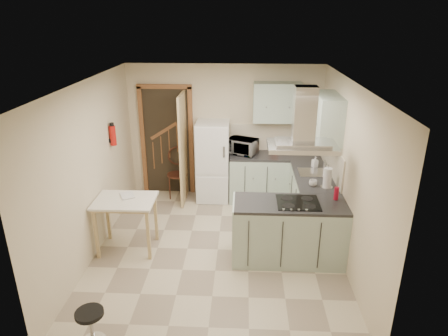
# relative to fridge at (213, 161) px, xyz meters

# --- Properties ---
(floor) EXTENTS (4.20, 4.20, 0.00)m
(floor) POSITION_rel_fridge_xyz_m (0.20, -1.80, -0.75)
(floor) COLOR beige
(floor) RESTS_ON ground
(ceiling) EXTENTS (4.20, 4.20, 0.00)m
(ceiling) POSITION_rel_fridge_xyz_m (0.20, -1.80, 1.75)
(ceiling) COLOR silver
(ceiling) RESTS_ON back_wall
(back_wall) EXTENTS (3.60, 0.00, 3.60)m
(back_wall) POSITION_rel_fridge_xyz_m (0.20, 0.30, 0.50)
(back_wall) COLOR beige
(back_wall) RESTS_ON floor
(left_wall) EXTENTS (0.00, 4.20, 4.20)m
(left_wall) POSITION_rel_fridge_xyz_m (-1.60, -1.80, 0.50)
(left_wall) COLOR beige
(left_wall) RESTS_ON floor
(right_wall) EXTENTS (0.00, 4.20, 4.20)m
(right_wall) POSITION_rel_fridge_xyz_m (2.00, -1.80, 0.50)
(right_wall) COLOR beige
(right_wall) RESTS_ON floor
(doorway) EXTENTS (1.10, 0.12, 2.10)m
(doorway) POSITION_rel_fridge_xyz_m (-0.90, 0.27, 0.30)
(doorway) COLOR brown
(doorway) RESTS_ON floor
(fridge) EXTENTS (0.60, 0.60, 1.50)m
(fridge) POSITION_rel_fridge_xyz_m (0.00, 0.00, 0.00)
(fridge) COLOR white
(fridge) RESTS_ON floor
(counter_back) EXTENTS (1.08, 0.60, 0.90)m
(counter_back) POSITION_rel_fridge_xyz_m (0.86, 0.00, -0.30)
(counter_back) COLOR #9EB2A0
(counter_back) RESTS_ON floor
(counter_right) EXTENTS (0.60, 1.95, 0.90)m
(counter_right) POSITION_rel_fridge_xyz_m (1.70, -0.68, -0.30)
(counter_right) COLOR #9EB2A0
(counter_right) RESTS_ON floor
(splashback) EXTENTS (1.68, 0.02, 0.50)m
(splashback) POSITION_rel_fridge_xyz_m (1.16, 0.29, 0.40)
(splashback) COLOR beige
(splashback) RESTS_ON counter_back
(wall_cabinet_back) EXTENTS (0.85, 0.35, 0.70)m
(wall_cabinet_back) POSITION_rel_fridge_xyz_m (1.15, 0.12, 1.10)
(wall_cabinet_back) COLOR #9EB2A0
(wall_cabinet_back) RESTS_ON back_wall
(wall_cabinet_right) EXTENTS (0.35, 0.90, 0.70)m
(wall_cabinet_right) POSITION_rel_fridge_xyz_m (1.82, -0.95, 1.10)
(wall_cabinet_right) COLOR #9EB2A0
(wall_cabinet_right) RESTS_ON right_wall
(peninsula) EXTENTS (1.55, 0.65, 0.90)m
(peninsula) POSITION_rel_fridge_xyz_m (1.22, -1.98, -0.30)
(peninsula) COLOR #9EB2A0
(peninsula) RESTS_ON floor
(hob) EXTENTS (0.58, 0.50, 0.01)m
(hob) POSITION_rel_fridge_xyz_m (1.32, -1.98, 0.16)
(hob) COLOR black
(hob) RESTS_ON peninsula
(extractor_hood) EXTENTS (0.90, 0.55, 0.10)m
(extractor_hood) POSITION_rel_fridge_xyz_m (1.32, -1.98, 0.97)
(extractor_hood) COLOR silver
(extractor_hood) RESTS_ON ceiling
(sink) EXTENTS (0.45, 0.40, 0.01)m
(sink) POSITION_rel_fridge_xyz_m (1.70, -0.85, 0.16)
(sink) COLOR silver
(sink) RESTS_ON counter_right
(fire_extinguisher) EXTENTS (0.10, 0.10, 0.32)m
(fire_extinguisher) POSITION_rel_fridge_xyz_m (-1.54, -0.90, 0.75)
(fire_extinguisher) COLOR #B2140F
(fire_extinguisher) RESTS_ON left_wall
(drop_leaf_table) EXTENTS (0.88, 0.66, 0.82)m
(drop_leaf_table) POSITION_rel_fridge_xyz_m (-1.14, -1.83, -0.34)
(drop_leaf_table) COLOR tan
(drop_leaf_table) RESTS_ON floor
(bentwood_chair) EXTENTS (0.45, 0.45, 0.87)m
(bentwood_chair) POSITION_rel_fridge_xyz_m (-0.70, 0.08, -0.31)
(bentwood_chair) COLOR #502B1A
(bentwood_chair) RESTS_ON floor
(stool) EXTENTS (0.33, 0.33, 0.41)m
(stool) POSITION_rel_fridge_xyz_m (-1.04, -3.68, -0.55)
(stool) COLOR black
(stool) RESTS_ON floor
(microwave) EXTENTS (0.62, 0.53, 0.29)m
(microwave) POSITION_rel_fridge_xyz_m (0.54, 0.05, 0.29)
(microwave) COLOR black
(microwave) RESTS_ON counter_back
(kettle) EXTENTS (0.14, 0.14, 0.20)m
(kettle) POSITION_rel_fridge_xyz_m (1.25, 0.10, 0.25)
(kettle) COLOR white
(kettle) RESTS_ON counter_back
(cereal_box) EXTENTS (0.13, 0.19, 0.27)m
(cereal_box) POSITION_rel_fridge_xyz_m (1.14, 0.08, 0.28)
(cereal_box) COLOR #CE4218
(cereal_box) RESTS_ON counter_back
(soap_bottle) EXTENTS (0.11, 0.11, 0.19)m
(soap_bottle) POSITION_rel_fridge_xyz_m (1.78, -0.58, 0.24)
(soap_bottle) COLOR silver
(soap_bottle) RESTS_ON counter_right
(paper_towel) EXTENTS (0.15, 0.15, 0.32)m
(paper_towel) POSITION_rel_fridge_xyz_m (1.82, -1.43, 0.31)
(paper_towel) COLOR silver
(paper_towel) RESTS_ON counter_right
(cup) EXTENTS (0.16, 0.16, 0.09)m
(cup) POSITION_rel_fridge_xyz_m (1.62, -1.39, 0.20)
(cup) COLOR silver
(cup) RESTS_ON counter_right
(red_bottle) EXTENTS (0.08, 0.08, 0.18)m
(red_bottle) POSITION_rel_fridge_xyz_m (1.87, -1.84, 0.24)
(red_bottle) COLOR #A60E26
(red_bottle) RESTS_ON peninsula
(book) EXTENTS (0.28, 0.31, 0.11)m
(book) POSITION_rel_fridge_xyz_m (-1.22, -1.75, 0.12)
(book) COLOR #953A31
(book) RESTS_ON drop_leaf_table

